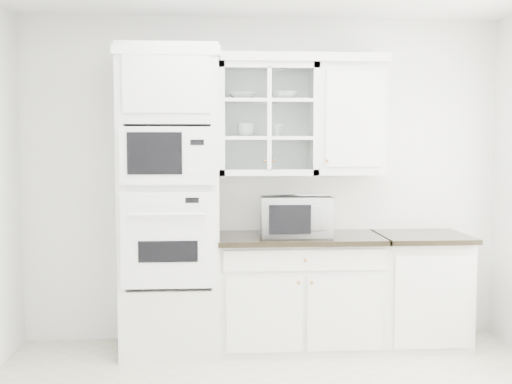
{
  "coord_description": "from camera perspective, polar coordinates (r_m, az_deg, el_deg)",
  "views": [
    {
      "loc": [
        -0.41,
        -3.64,
        1.66
      ],
      "look_at": [
        -0.1,
        1.05,
        1.3
      ],
      "focal_mm": 45.0,
      "sensor_mm": 36.0,
      "label": 1
    }
  ],
  "objects": [
    {
      "name": "extra_base_cabinet",
      "position": [
        5.5,
        14.38,
        -8.34
      ],
      "size": [
        0.72,
        0.67,
        0.92
      ],
      "color": "white",
      "rests_on": "ground"
    },
    {
      "name": "room_shell",
      "position": [
        4.1,
        1.98,
        6.04
      ],
      "size": [
        4.0,
        3.5,
        2.7
      ],
      "color": "white",
      "rests_on": "ground"
    },
    {
      "name": "upper_cabinet_solid",
      "position": [
        5.35,
        8.3,
        6.37
      ],
      "size": [
        0.55,
        0.33,
        0.9
      ],
      "primitive_type": "cube",
      "color": "white",
      "rests_on": "room_shell"
    },
    {
      "name": "oven_column",
      "position": [
        5.09,
        -7.59,
        -0.85
      ],
      "size": [
        0.76,
        0.68,
        2.4
      ],
      "color": "white",
      "rests_on": "ground"
    },
    {
      "name": "bowl_b",
      "position": [
        5.26,
        2.51,
        8.55
      ],
      "size": [
        0.22,
        0.22,
        0.07
      ],
      "primitive_type": "imported",
      "rotation": [
        0.0,
        0.0,
        -0.07
      ],
      "color": "white",
      "rests_on": "upper_cabinet_glass"
    },
    {
      "name": "cup_b",
      "position": [
        5.26,
        1.83,
        5.47
      ],
      "size": [
        0.14,
        0.14,
        0.1
      ],
      "primitive_type": "imported",
      "rotation": [
        0.0,
        0.0,
        -0.29
      ],
      "color": "white",
      "rests_on": "upper_cabinet_glass"
    },
    {
      "name": "base_cabinet_run",
      "position": [
        5.28,
        3.88,
        -8.75
      ],
      "size": [
        1.32,
        0.67,
        0.92
      ],
      "color": "white",
      "rests_on": "ground"
    },
    {
      "name": "countertop_microwave",
      "position": [
        5.12,
        3.54,
        -2.13
      ],
      "size": [
        0.57,
        0.48,
        0.32
      ],
      "primitive_type": "imported",
      "rotation": [
        0.0,
        0.0,
        3.11
      ],
      "color": "white",
      "rests_on": "base_cabinet_run"
    },
    {
      "name": "crown_molding",
      "position": [
        5.26,
        -0.1,
        11.76
      ],
      "size": [
        2.14,
        0.38,
        0.07
      ],
      "primitive_type": "cube",
      "color": "white",
      "rests_on": "room_shell"
    },
    {
      "name": "upper_cabinet_glass",
      "position": [
        5.25,
        1.04,
        6.45
      ],
      "size": [
        0.8,
        0.33,
        0.9
      ],
      "color": "white",
      "rests_on": "room_shell"
    },
    {
      "name": "cup_a",
      "position": [
        5.25,
        -0.92,
        5.52
      ],
      "size": [
        0.15,
        0.15,
        0.11
      ],
      "primitive_type": "imported",
      "rotation": [
        0.0,
        0.0,
        0.09
      ],
      "color": "white",
      "rests_on": "upper_cabinet_glass"
    },
    {
      "name": "bowl_a",
      "position": [
        5.25,
        -1.23,
        8.5
      ],
      "size": [
        0.23,
        0.23,
        0.05
      ],
      "primitive_type": "imported",
      "rotation": [
        0.0,
        0.0,
        -0.06
      ],
      "color": "white",
      "rests_on": "upper_cabinet_glass"
    }
  ]
}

